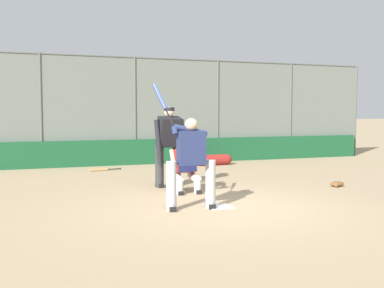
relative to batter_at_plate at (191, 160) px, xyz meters
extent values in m
plane|color=tan|center=(-0.54, -0.01, -0.86)|extent=(160.00, 160.00, 0.00)
cube|color=white|center=(-0.54, -0.01, -0.85)|extent=(0.43, 0.43, 0.01)
cylinder|color=#515651|center=(-9.08, -6.90, 0.85)|extent=(0.08, 0.08, 3.42)
cylinder|color=#515651|center=(-6.23, -6.90, 0.85)|extent=(0.08, 0.08, 3.42)
cylinder|color=#515651|center=(-3.39, -6.90, 0.85)|extent=(0.08, 0.08, 3.42)
cylinder|color=#515651|center=(-0.54, -6.90, 0.85)|extent=(0.08, 0.08, 3.42)
cylinder|color=#515651|center=(2.30, -6.90, 0.85)|extent=(0.08, 0.08, 3.42)
cube|color=slate|center=(-0.54, -6.90, 0.85)|extent=(17.07, 0.01, 3.42)
cylinder|color=#515651|center=(-0.54, -6.90, 2.53)|extent=(17.07, 0.06, 0.06)
cube|color=#19512D|center=(-0.54, -6.80, -0.46)|extent=(16.73, 0.18, 0.79)
cube|color=slate|center=(-1.44, -9.20, -0.80)|extent=(11.95, 2.50, 0.12)
cube|color=slate|center=(-1.44, -8.37, -0.64)|extent=(11.95, 0.55, 0.44)
cube|color=#B7BABC|center=(-1.44, -8.37, -0.38)|extent=(11.95, 0.24, 0.08)
cube|color=slate|center=(-1.44, -8.92, -0.48)|extent=(11.95, 0.55, 0.76)
cube|color=#B7BABC|center=(-1.44, -8.92, -0.06)|extent=(11.95, 0.24, 0.08)
cube|color=slate|center=(-1.44, -9.47, -0.32)|extent=(11.95, 0.55, 1.08)
cube|color=#B7BABC|center=(-1.44, -9.47, 0.26)|extent=(11.95, 0.24, 0.08)
cube|color=slate|center=(-1.44, -10.02, -0.16)|extent=(11.95, 0.55, 1.40)
cube|color=#B7BABC|center=(-1.44, -10.02, 0.58)|extent=(11.95, 0.24, 0.08)
cylinder|color=#B7B7BC|center=(-0.36, 0.02, -0.43)|extent=(0.18, 0.18, 0.84)
cube|color=black|center=(-0.36, 0.02, -0.82)|extent=(0.12, 0.28, 0.08)
cylinder|color=#B7B7BC|center=(0.34, -0.01, -0.43)|extent=(0.18, 0.18, 0.84)
cube|color=black|center=(0.34, -0.01, -0.82)|extent=(0.12, 0.28, 0.08)
cube|color=navy|center=(-0.01, 0.01, 0.21)|extent=(0.47, 0.28, 0.58)
sphere|color=tan|center=(-0.01, 0.01, 0.61)|extent=(0.21, 0.21, 0.21)
cylinder|color=navy|center=(-0.01, -0.02, 0.51)|extent=(0.60, 0.17, 0.22)
cylinder|color=navy|center=(0.27, -0.03, 0.51)|extent=(0.12, 0.16, 0.16)
sphere|color=black|center=(0.28, -0.05, 0.57)|extent=(0.04, 0.04, 0.04)
cylinder|color=black|center=(0.33, -0.14, 0.72)|extent=(0.14, 0.20, 0.32)
cylinder|color=#334789|center=(0.45, -0.33, 1.08)|extent=(0.23, 0.31, 0.46)
cylinder|color=silver|center=(-0.63, -1.37, -0.71)|extent=(0.15, 0.15, 0.29)
cylinder|color=silver|center=(-0.63, -1.56, -0.54)|extent=(0.17, 0.44, 0.23)
cube|color=black|center=(-0.63, -1.37, -0.82)|extent=(0.10, 0.26, 0.08)
cylinder|color=silver|center=(-0.24, -1.37, -0.71)|extent=(0.15, 0.15, 0.29)
cylinder|color=silver|center=(-0.24, -1.56, -0.54)|extent=(0.17, 0.44, 0.23)
cube|color=black|center=(-0.24, -1.37, -0.82)|extent=(0.10, 0.26, 0.08)
cube|color=maroon|center=(-0.43, -1.60, -0.19)|extent=(0.43, 0.34, 0.53)
cube|color=#191E47|center=(-0.44, -1.46, -0.19)|extent=(0.38, 0.13, 0.44)
sphere|color=beige|center=(-0.43, -1.60, 0.14)|extent=(0.19, 0.19, 0.19)
sphere|color=#191E47|center=(-0.43, -1.60, 0.17)|extent=(0.22, 0.22, 0.22)
cylinder|color=maroon|center=(-0.60, -1.37, -0.03)|extent=(0.27, 0.51, 0.15)
ellipsoid|color=brown|center=(-0.50, -1.14, -0.06)|extent=(0.30, 0.10, 0.24)
cylinder|color=beige|center=(-0.18, -1.60, -0.17)|extent=(0.09, 0.30, 0.42)
cylinder|color=#333333|center=(-0.51, -2.42, -0.40)|extent=(0.19, 0.19, 0.91)
cube|color=black|center=(-0.51, -2.42, -0.82)|extent=(0.14, 0.29, 0.08)
cylinder|color=#333333|center=(-0.10, -2.37, -0.40)|extent=(0.19, 0.19, 0.91)
cube|color=black|center=(-0.10, -2.37, -0.82)|extent=(0.14, 0.29, 0.08)
cube|color=black|center=(-0.31, -2.33, 0.38)|extent=(0.54, 0.49, 0.70)
sphere|color=beige|center=(-0.31, -2.33, 0.82)|extent=(0.23, 0.23, 0.23)
cylinder|color=black|center=(-0.31, -2.33, 0.88)|extent=(0.24, 0.24, 0.08)
cylinder|color=black|center=(-0.60, -2.30, 0.17)|extent=(0.13, 0.25, 0.97)
cylinder|color=black|center=(-0.04, -2.23, 0.17)|extent=(0.18, 0.26, 0.97)
sphere|color=black|center=(0.18, -5.65, -0.82)|extent=(0.04, 0.04, 0.04)
cylinder|color=black|center=(0.37, -5.63, -0.82)|extent=(0.37, 0.07, 0.03)
cylinder|color=tan|center=(0.81, -5.58, -0.82)|extent=(0.52, 0.12, 0.07)
ellipsoid|color=brown|center=(-3.88, -1.12, -0.80)|extent=(0.33, 0.21, 0.12)
ellipsoid|color=brown|center=(-3.78, -1.02, -0.80)|extent=(0.12, 0.09, 0.10)
sphere|color=white|center=(-1.58, -2.30, -0.82)|extent=(0.07, 0.07, 0.07)
cylinder|color=maroon|center=(-2.78, -5.80, -0.69)|extent=(0.94, 0.34, 0.34)
sphere|color=maroon|center=(-3.24, -5.80, -0.69)|extent=(0.33, 0.33, 0.33)
sphere|color=maroon|center=(-2.31, -5.80, -0.69)|extent=(0.33, 0.33, 0.33)
camera|label=1|loc=(2.51, 7.20, 0.82)|focal=42.00mm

